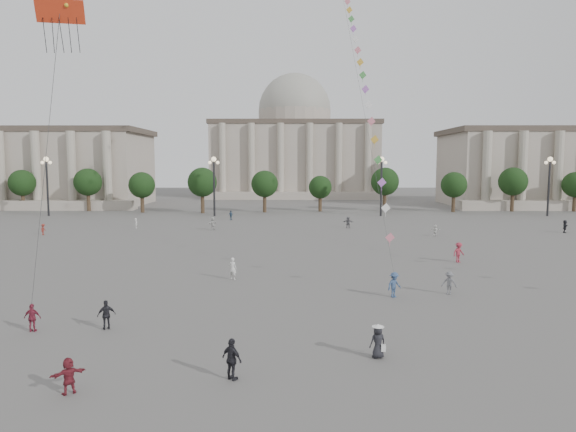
{
  "coord_description": "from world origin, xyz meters",
  "views": [
    {
      "loc": [
        -1.41,
        -21.97,
        9.43
      ],
      "look_at": [
        -1.53,
        12.0,
        5.95
      ],
      "focal_mm": 32.0,
      "sensor_mm": 36.0,
      "label": 1
    }
  ],
  "objects": [
    {
      "name": "ground",
      "position": [
        0.0,
        0.0,
        0.0
      ],
      "size": [
        360.0,
        360.0,
        0.0
      ],
      "primitive_type": "plane",
      "color": "#555250",
      "rests_on": "ground"
    },
    {
      "name": "hall_central",
      "position": [
        0.0,
        129.22,
        14.23
      ],
      "size": [
        48.3,
        34.3,
        35.5
      ],
      "color": "#A99B8D",
      "rests_on": "ground"
    },
    {
      "name": "tree_row",
      "position": [
        0.0,
        78.0,
        5.39
      ],
      "size": [
        137.12,
        5.12,
        8.0
      ],
      "color": "#3B291D",
      "rests_on": "ground"
    },
    {
      "name": "lamp_post_far_west",
      "position": [
        -45.0,
        70.0,
        7.35
      ],
      "size": [
        2.0,
        0.9,
        10.65
      ],
      "color": "#262628",
      "rests_on": "ground"
    },
    {
      "name": "lamp_post_mid_west",
      "position": [
        -15.0,
        70.0,
        7.35
      ],
      "size": [
        2.0,
        0.9,
        10.65
      ],
      "color": "#262628",
      "rests_on": "ground"
    },
    {
      "name": "lamp_post_mid_east",
      "position": [
        15.0,
        70.0,
        7.35
      ],
      "size": [
        2.0,
        0.9,
        10.65
      ],
      "color": "#262628",
      "rests_on": "ground"
    },
    {
      "name": "lamp_post_far_east",
      "position": [
        45.0,
        70.0,
        7.35
      ],
      "size": [
        2.0,
        0.9,
        10.65
      ],
      "color": "#262628",
      "rests_on": "ground"
    },
    {
      "name": "person_crowd_0",
      "position": [
        -11.31,
        63.6,
        0.79
      ],
      "size": [
        0.91,
        0.94,
        1.58
      ],
      "primitive_type": "imported",
      "rotation": [
        0.0,
        0.0,
        0.83
      ],
      "color": "navy",
      "rests_on": "ground"
    },
    {
      "name": "person_crowd_2",
      "position": [
        -34.08,
        45.25,
        0.75
      ],
      "size": [
        0.62,
        1.0,
        1.49
      ],
      "primitive_type": "imported",
      "rotation": [
        0.0,
        0.0,
        1.5
      ],
      "color": "maroon",
      "rests_on": "ground"
    },
    {
      "name": "person_crowd_4",
      "position": [
        -12.36,
        50.26,
        0.92
      ],
      "size": [
        1.51,
        1.67,
        1.84
      ],
      "primitive_type": "imported",
      "rotation": [
        0.0,
        0.0,
        4.02
      ],
      "color": "beige",
      "rests_on": "ground"
    },
    {
      "name": "person_crowd_6",
      "position": [
        10.12,
        14.41,
        0.84
      ],
      "size": [
        1.25,
        1.02,
        1.68
      ],
      "primitive_type": "imported",
      "rotation": [
        0.0,
        0.0,
        5.85
      ],
      "color": "slate",
      "rests_on": "ground"
    },
    {
      "name": "person_crowd_7",
      "position": [
        17.53,
        44.28,
        0.76
      ],
      "size": [
        1.43,
        0.51,
        1.52
      ],
      "primitive_type": "imported",
      "rotation": [
        0.0,
        0.0,
        3.09
      ],
      "color": "white",
      "rests_on": "ground"
    },
    {
      "name": "person_crowd_8",
      "position": [
        14.77,
        26.52,
        0.96
      ],
      "size": [
        1.43,
        1.16,
        1.92
      ],
      "primitive_type": "imported",
      "rotation": [
        0.0,
        0.0,
        0.42
      ],
      "color": "#9C2A3B",
      "rests_on": "ground"
    },
    {
      "name": "person_crowd_9",
      "position": [
        36.25,
        47.74,
        0.87
      ],
      "size": [
        1.37,
        1.6,
        1.74
      ],
      "primitive_type": "imported",
      "rotation": [
        0.0,
        0.0,
        0.94
      ],
      "color": "black",
      "rests_on": "ground"
    },
    {
      "name": "person_crowd_10",
      "position": [
        -23.9,
        52.43,
        0.74
      ],
      "size": [
        0.5,
        0.62,
        1.48
      ],
      "primitive_type": "imported",
      "rotation": [
        0.0,
        0.0,
        1.88
      ],
      "color": "white",
      "rests_on": "ground"
    },
    {
      "name": "person_crowd_12",
      "position": [
        7.15,
        52.77,
        0.85
      ],
      "size": [
        1.62,
        0.68,
        1.7
      ],
      "primitive_type": "imported",
      "rotation": [
        0.0,
        0.0,
        3.03
      ],
      "color": "slate",
      "rests_on": "ground"
    },
    {
      "name": "person_crowd_13",
      "position": [
        -6.06,
        19.12,
        0.91
      ],
      "size": [
        0.78,
        0.67,
        1.82
      ],
      "primitive_type": "imported",
      "rotation": [
        0.0,
        0.0,
        2.73
      ],
      "color": "silver",
      "rests_on": "ground"
    },
    {
      "name": "tourist_0",
      "position": [
        -15.88,
        6.04,
        0.8
      ],
      "size": [
        0.94,
        0.4,
        1.6
      ],
      "primitive_type": "imported",
      "rotation": [
        0.0,
        0.0,
        3.15
      ],
      "color": "maroon",
      "rests_on": "ground"
    },
    {
      "name": "tourist_1",
      "position": [
        -3.93,
        -0.38,
        0.93
      ],
      "size": [
        1.14,
        1.02,
        1.86
      ],
      "primitive_type": "imported",
      "rotation": [
        0.0,
        0.0,
        2.49
      ],
      "color": "black",
      "rests_on": "ground"
    },
    {
      "name": "tourist_2",
      "position": [
        -10.49,
        -1.75,
        0.76
      ],
      "size": [
        1.42,
        1.19,
        1.53
      ],
      "primitive_type": "imported",
      "rotation": [
        0.0,
        0.0,
        3.76
      ],
      "color": "maroon",
      "rests_on": "ground"
    },
    {
      "name": "tourist_4",
      "position": [
        -11.86,
        6.46,
        0.85
      ],
      "size": [
        1.07,
        0.81,
        1.69
      ],
      "primitive_type": "imported",
      "rotation": [
        0.0,
        0.0,
        3.6
      ],
      "color": "black",
      "rests_on": "ground"
    },
    {
      "name": "kite_flyer_1",
      "position": [
        5.98,
        13.57,
        0.9
      ],
      "size": [
        1.34,
        1.2,
        1.8
      ],
      "primitive_type": "imported",
      "rotation": [
        0.0,
        0.0,
        0.58
      ],
      "color": "#344D76",
      "rests_on": "ground"
    },
    {
      "name": "hat_person",
      "position": [
        2.87,
        2.19,
        0.86
      ],
      "size": [
        0.91,
        0.73,
        1.69
      ],
      "color": "black",
      "rests_on": "ground"
    },
    {
      "name": "dragon_kite",
      "position": [
        -12.35,
        3.19,
        15.81
      ],
      "size": [
        2.93,
        1.95,
        15.87
      ],
      "color": "red",
      "rests_on": "ground"
    },
    {
      "name": "kite_train_mid",
      "position": [
        5.38,
        37.47,
        25.34
      ],
      "size": [
        1.87,
        44.85,
        63.17
      ],
      "color": "#3F3F3F",
      "rests_on": "ground"
    }
  ]
}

